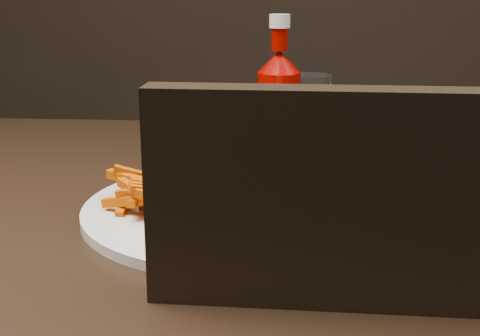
# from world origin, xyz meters

# --- Properties ---
(dining_table) EXTENTS (1.20, 0.80, 0.04)m
(dining_table) POSITION_xyz_m (0.00, 0.00, 0.73)
(dining_table) COLOR black
(dining_table) RESTS_ON ground
(chair_far) EXTENTS (0.38, 0.38, 0.04)m
(chair_far) POSITION_xyz_m (0.22, 0.50, 0.43)
(chair_far) COLOR black
(chair_far) RESTS_ON ground
(plate) EXTENTS (0.34, 0.34, 0.01)m
(plate) POSITION_xyz_m (-0.08, -0.09, 0.76)
(plate) COLOR white
(plate) RESTS_ON dining_table
(sandwich_half_a) EXTENTS (0.09, 0.08, 0.02)m
(sandwich_half_a) POSITION_xyz_m (-0.06, -0.09, 0.77)
(sandwich_half_a) COLOR beige
(sandwich_half_a) RESTS_ON plate
(sandwich_half_b) EXTENTS (0.09, 0.09, 0.02)m
(sandwich_half_b) POSITION_xyz_m (0.03, -0.11, 0.77)
(sandwich_half_b) COLOR beige
(sandwich_half_b) RESTS_ON plate
(fries_pile) EXTENTS (0.16, 0.16, 0.05)m
(fries_pile) POSITION_xyz_m (-0.15, -0.10, 0.78)
(fries_pile) COLOR #C92B00
(fries_pile) RESTS_ON plate
(ketchup_bottle) EXTENTS (0.06, 0.06, 0.12)m
(ketchup_bottle) POSITION_xyz_m (-0.04, 0.16, 0.81)
(ketchup_bottle) COLOR #920400
(ketchup_bottle) RESTS_ON dining_table
(tumbler) EXTENTS (0.09, 0.09, 0.11)m
(tumbler) POSITION_xyz_m (0.01, 0.24, 0.81)
(tumbler) COLOR white
(tumbler) RESTS_ON dining_table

